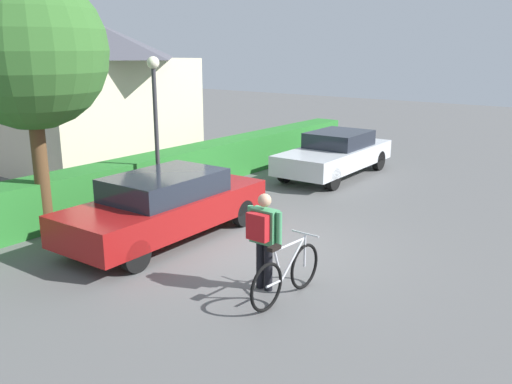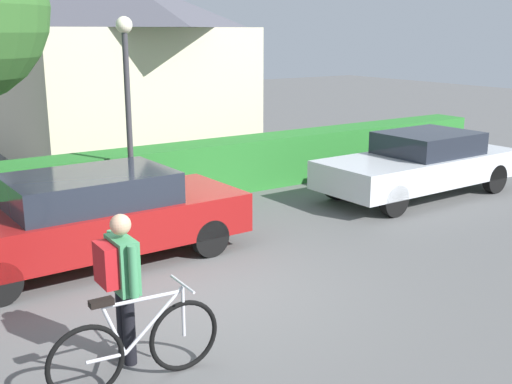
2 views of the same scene
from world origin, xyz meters
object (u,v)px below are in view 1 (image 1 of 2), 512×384
(parked_car_far, at_px, (335,153))
(tree_kerbside, at_px, (29,52))
(person_rider, at_px, (263,233))
(bicycle, at_px, (286,274))
(parked_car_near, at_px, (166,205))
(street_lamp, at_px, (155,111))

(parked_car_far, relative_size, tree_kerbside, 0.87)
(person_rider, bearing_deg, bicycle, -96.60)
(parked_car_far, bearing_deg, parked_car_near, -179.99)
(person_rider, bearing_deg, street_lamp, 65.58)
(parked_car_far, bearing_deg, street_lamp, 164.17)
(bicycle, bearing_deg, street_lamp, 67.13)
(bicycle, xyz_separation_m, person_rider, (0.06, 0.48, 0.54))
(parked_car_near, height_order, person_rider, person_rider)
(person_rider, relative_size, street_lamp, 0.44)
(parked_car_near, relative_size, person_rider, 2.87)
(parked_car_near, bearing_deg, bicycle, -103.37)
(parked_car_far, bearing_deg, person_rider, -158.98)
(parked_car_near, bearing_deg, street_lamp, 50.72)
(bicycle, distance_m, street_lamp, 5.81)
(person_rider, bearing_deg, tree_kerbside, 95.57)
(person_rider, bearing_deg, parked_car_near, 75.56)
(bicycle, bearing_deg, parked_car_near, 76.63)
(bicycle, distance_m, tree_kerbside, 6.56)
(parked_car_far, relative_size, bicycle, 2.60)
(parked_car_near, xyz_separation_m, street_lamp, (1.31, 1.60, 1.65))
(street_lamp, bearing_deg, parked_car_near, -129.28)
(parked_car_near, distance_m, parked_car_far, 6.95)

